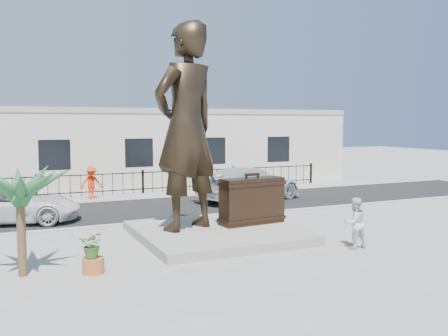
# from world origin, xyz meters

# --- Properties ---
(ground) EXTENTS (100.00, 100.00, 0.00)m
(ground) POSITION_xyz_m (0.00, 0.00, 0.00)
(ground) COLOR #9E9991
(ground) RESTS_ON ground
(street) EXTENTS (40.00, 7.00, 0.01)m
(street) POSITION_xyz_m (0.00, 8.00, 0.01)
(street) COLOR black
(street) RESTS_ON ground
(curb) EXTENTS (40.00, 0.25, 0.12)m
(curb) POSITION_xyz_m (0.00, 4.50, 0.06)
(curb) COLOR #A5A399
(curb) RESTS_ON ground
(far_sidewalk) EXTENTS (40.00, 2.50, 0.02)m
(far_sidewalk) POSITION_xyz_m (0.00, 12.00, 0.01)
(far_sidewalk) COLOR #9E9991
(far_sidewalk) RESTS_ON ground
(plinth) EXTENTS (5.20, 5.20, 0.30)m
(plinth) POSITION_xyz_m (-0.50, 1.50, 0.15)
(plinth) COLOR gray
(plinth) RESTS_ON ground
(fence) EXTENTS (22.00, 0.10, 1.20)m
(fence) POSITION_xyz_m (0.00, 12.80, 0.60)
(fence) COLOR black
(fence) RESTS_ON ground
(building) EXTENTS (28.00, 7.00, 4.40)m
(building) POSITION_xyz_m (0.00, 17.00, 2.20)
(building) COLOR silver
(building) RESTS_ON ground
(statue) EXTENTS (2.95, 2.48, 6.89)m
(statue) POSITION_xyz_m (-1.45, 1.86, 3.74)
(statue) COLOR #2D2216
(statue) RESTS_ON plinth
(suitcase) EXTENTS (2.38, 0.97, 1.63)m
(suitcase) POSITION_xyz_m (0.96, 1.72, 1.12)
(suitcase) COLOR black
(suitcase) RESTS_ON plinth
(tourist) EXTENTS (0.78, 0.62, 1.58)m
(tourist) POSITION_xyz_m (2.78, -1.65, 0.79)
(tourist) COLOR silver
(tourist) RESTS_ON ground
(car_white) EXTENTS (5.33, 3.44, 1.37)m
(car_white) POSITION_xyz_m (-6.67, 6.93, 0.69)
(car_white) COLOR white
(car_white) RESTS_ON street
(car_silver) EXTENTS (6.15, 3.74, 1.67)m
(car_silver) POSITION_xyz_m (4.19, 8.18, 0.84)
(car_silver) COLOR silver
(car_silver) RESTS_ON street
(worker) EXTENTS (1.13, 0.72, 1.66)m
(worker) POSITION_xyz_m (-2.95, 11.69, 0.85)
(worker) COLOR #FF350D
(worker) RESTS_ON far_sidewalk
(palm_tree) EXTENTS (1.80, 1.80, 3.20)m
(palm_tree) POSITION_xyz_m (-6.71, -0.43, 0.00)
(palm_tree) COLOR #1F5528
(palm_tree) RESTS_ON ground
(planter) EXTENTS (0.56, 0.56, 0.40)m
(planter) POSITION_xyz_m (-5.04, -0.93, 0.20)
(planter) COLOR #AC572D
(planter) RESTS_ON ground
(shrub) EXTENTS (0.80, 0.76, 0.71)m
(shrub) POSITION_xyz_m (-5.04, -0.93, 0.75)
(shrub) COLOR #2F5F1E
(shrub) RESTS_ON planter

